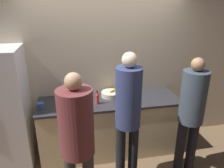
{
  "coord_description": "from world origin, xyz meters",
  "views": [
    {
      "loc": [
        -0.55,
        -2.64,
        2.38
      ],
      "look_at": [
        0.0,
        0.16,
        1.28
      ],
      "focal_mm": 35.0,
      "sensor_mm": 36.0,
      "label": 1
    }
  ],
  "objects_px": {
    "bottle_amber": "(120,98)",
    "person_right": "(191,109)",
    "person_left": "(77,135)",
    "cup_blue": "(40,106)",
    "bottle_red": "(97,99)",
    "person_center": "(128,112)",
    "fruit_bowl": "(111,94)",
    "refrigerator": "(2,110)",
    "utensil_crock": "(126,90)"
  },
  "relations": [
    {
      "from": "person_right",
      "to": "fruit_bowl",
      "type": "relative_size",
      "value": 5.72
    },
    {
      "from": "refrigerator",
      "to": "person_center",
      "type": "distance_m",
      "value": 1.83
    },
    {
      "from": "person_center",
      "to": "utensil_crock",
      "type": "xyz_separation_m",
      "value": [
        0.19,
        0.84,
        -0.07
      ]
    },
    {
      "from": "bottle_amber",
      "to": "bottle_red",
      "type": "relative_size",
      "value": 1.11
    },
    {
      "from": "utensil_crock",
      "to": "cup_blue",
      "type": "xyz_separation_m",
      "value": [
        -1.31,
        -0.26,
        -0.03
      ]
    },
    {
      "from": "person_center",
      "to": "utensil_crock",
      "type": "height_order",
      "value": "person_center"
    },
    {
      "from": "person_right",
      "to": "bottle_red",
      "type": "xyz_separation_m",
      "value": [
        -1.2,
        0.57,
        -0.01
      ]
    },
    {
      "from": "bottle_red",
      "to": "refrigerator",
      "type": "bearing_deg",
      "value": 175.31
    },
    {
      "from": "person_right",
      "to": "cup_blue",
      "type": "bearing_deg",
      "value": 164.52
    },
    {
      "from": "bottle_amber",
      "to": "cup_blue",
      "type": "height_order",
      "value": "bottle_amber"
    },
    {
      "from": "person_center",
      "to": "bottle_amber",
      "type": "xyz_separation_m",
      "value": [
        0.02,
        0.53,
        -0.06
      ]
    },
    {
      "from": "refrigerator",
      "to": "person_left",
      "type": "distance_m",
      "value": 1.49
    },
    {
      "from": "fruit_bowl",
      "to": "bottle_red",
      "type": "xyz_separation_m",
      "value": [
        -0.25,
        -0.23,
        0.04
      ]
    },
    {
      "from": "bottle_red",
      "to": "person_center",
      "type": "bearing_deg",
      "value": -62.62
    },
    {
      "from": "bottle_amber",
      "to": "person_right",
      "type": "bearing_deg",
      "value": -29.92
    },
    {
      "from": "refrigerator",
      "to": "bottle_red",
      "type": "relative_size",
      "value": 8.61
    },
    {
      "from": "bottle_amber",
      "to": "fruit_bowl",
      "type": "bearing_deg",
      "value": 105.02
    },
    {
      "from": "person_center",
      "to": "fruit_bowl",
      "type": "distance_m",
      "value": 0.84
    },
    {
      "from": "person_right",
      "to": "bottle_red",
      "type": "bearing_deg",
      "value": 154.47
    },
    {
      "from": "person_left",
      "to": "person_right",
      "type": "relative_size",
      "value": 1.01
    },
    {
      "from": "cup_blue",
      "to": "person_center",
      "type": "bearing_deg",
      "value": -27.42
    },
    {
      "from": "person_left",
      "to": "utensil_crock",
      "type": "distance_m",
      "value": 1.46
    },
    {
      "from": "bottle_red",
      "to": "fruit_bowl",
      "type": "bearing_deg",
      "value": 42.74
    },
    {
      "from": "refrigerator",
      "to": "person_center",
      "type": "bearing_deg",
      "value": -22.91
    },
    {
      "from": "person_left",
      "to": "person_center",
      "type": "xyz_separation_m",
      "value": [
        0.65,
        0.35,
        0.02
      ]
    },
    {
      "from": "bottle_red",
      "to": "bottle_amber",
      "type": "bearing_deg",
      "value": -12.24
    },
    {
      "from": "person_left",
      "to": "cup_blue",
      "type": "bearing_deg",
      "value": 116.84
    },
    {
      "from": "fruit_bowl",
      "to": "bottle_amber",
      "type": "xyz_separation_m",
      "value": [
        0.08,
        -0.3,
        0.05
      ]
    },
    {
      "from": "person_left",
      "to": "cup_blue",
      "type": "height_order",
      "value": "person_left"
    },
    {
      "from": "bottle_amber",
      "to": "bottle_red",
      "type": "bearing_deg",
      "value": 167.76
    },
    {
      "from": "refrigerator",
      "to": "bottle_red",
      "type": "distance_m",
      "value": 1.38
    },
    {
      "from": "bottle_red",
      "to": "cup_blue",
      "type": "bearing_deg",
      "value": -178.9
    },
    {
      "from": "person_right",
      "to": "bottle_red",
      "type": "distance_m",
      "value": 1.33
    },
    {
      "from": "person_right",
      "to": "refrigerator",
      "type": "bearing_deg",
      "value": 165.08
    },
    {
      "from": "refrigerator",
      "to": "person_center",
      "type": "relative_size",
      "value": 0.98
    },
    {
      "from": "bottle_amber",
      "to": "bottle_red",
      "type": "distance_m",
      "value": 0.33
    },
    {
      "from": "person_left",
      "to": "cup_blue",
      "type": "relative_size",
      "value": 17.99
    },
    {
      "from": "utensil_crock",
      "to": "bottle_red",
      "type": "xyz_separation_m",
      "value": [
        -0.5,
        -0.24,
        0.01
      ]
    },
    {
      "from": "fruit_bowl",
      "to": "bottle_red",
      "type": "distance_m",
      "value": 0.34
    },
    {
      "from": "bottle_amber",
      "to": "cup_blue",
      "type": "relative_size",
      "value": 2.39
    },
    {
      "from": "refrigerator",
      "to": "person_left",
      "type": "xyz_separation_m",
      "value": [
        1.03,
        -1.06,
        0.15
      ]
    },
    {
      "from": "person_center",
      "to": "person_left",
      "type": "bearing_deg",
      "value": -151.39
    },
    {
      "from": "person_right",
      "to": "cup_blue",
      "type": "height_order",
      "value": "person_right"
    },
    {
      "from": "bottle_amber",
      "to": "utensil_crock",
      "type": "bearing_deg",
      "value": 60.77
    },
    {
      "from": "fruit_bowl",
      "to": "bottle_red",
      "type": "relative_size",
      "value": 1.44
    },
    {
      "from": "refrigerator",
      "to": "person_right",
      "type": "bearing_deg",
      "value": -14.92
    },
    {
      "from": "person_center",
      "to": "bottle_amber",
      "type": "distance_m",
      "value": 0.53
    },
    {
      "from": "bottle_amber",
      "to": "refrigerator",
      "type": "bearing_deg",
      "value": 173.83
    },
    {
      "from": "utensil_crock",
      "to": "cup_blue",
      "type": "distance_m",
      "value": 1.34
    },
    {
      "from": "person_center",
      "to": "person_right",
      "type": "relative_size",
      "value": 1.07
    }
  ]
}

